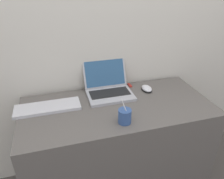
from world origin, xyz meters
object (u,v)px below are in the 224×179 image
object	(u,v)px
external_keyboard	(48,107)
usb_stick	(130,85)
drink_cup	(125,116)
computer_mouse	(147,89)
laptop	(108,87)

from	to	relation	value
external_keyboard	usb_stick	bearing A→B (deg)	14.62
drink_cup	computer_mouse	world-z (taller)	drink_cup
computer_mouse	external_keyboard	xyz separation A→B (m)	(-0.71, -0.06, -0.00)
computer_mouse	external_keyboard	bearing A→B (deg)	-175.48
drink_cup	usb_stick	size ratio (longest dim) A/B	2.77
laptop	usb_stick	size ratio (longest dim) A/B	5.27
drink_cup	usb_stick	bearing A→B (deg)	66.22
laptop	drink_cup	size ratio (longest dim) A/B	1.90
laptop	computer_mouse	bearing A→B (deg)	-7.48
computer_mouse	usb_stick	world-z (taller)	computer_mouse
laptop	external_keyboard	size ratio (longest dim) A/B	0.77
laptop	drink_cup	world-z (taller)	laptop
usb_stick	laptop	bearing A→B (deg)	-160.45
external_keyboard	usb_stick	distance (m)	0.64
laptop	usb_stick	distance (m)	0.21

